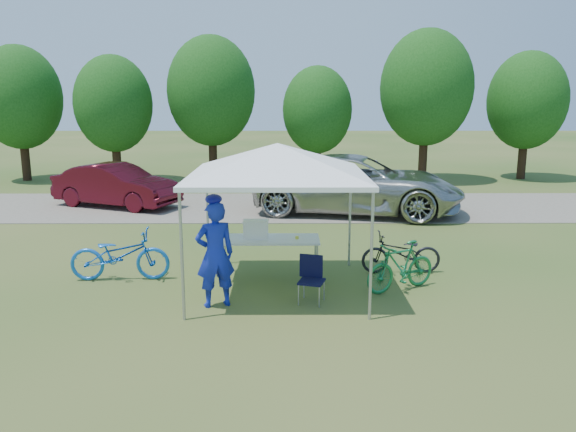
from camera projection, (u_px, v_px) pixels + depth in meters
name	position (u px, v px, depth m)	size (l,w,h in m)	color
ground	(278.00, 289.00, 10.56)	(100.00, 100.00, 0.00)	#2D5119
gravel_strip	(281.00, 207.00, 18.38)	(24.00, 5.00, 0.02)	gray
canopy	(278.00, 147.00, 10.00)	(4.53, 4.53, 3.00)	#A5A5AA
treeline	(275.00, 97.00, 23.56)	(24.89, 4.28, 6.30)	#382314
folding_table	(269.00, 240.00, 11.06)	(1.96, 0.82, 0.81)	white
folding_chair	(311.00, 275.00, 9.83)	(0.52, 0.54, 0.82)	black
cooler	(256.00, 229.00, 11.01)	(0.50, 0.34, 0.36)	white
ice_cream_cup	(297.00, 238.00, 11.00)	(0.07, 0.07, 0.05)	yellow
cyclist	(215.00, 254.00, 9.51)	(0.67, 0.44, 1.84)	#1627B6
bike_blue	(120.00, 255.00, 10.97)	(0.67, 1.92, 1.01)	blue
bike_green	(401.00, 266.00, 10.37)	(0.44, 1.54, 0.93)	#19743C
bike_dark	(401.00, 253.00, 11.40)	(0.56, 1.62, 0.85)	black
minivan	(357.00, 184.00, 17.27)	(2.95, 6.39, 1.78)	#AFAFAB
sedan	(116.00, 185.00, 18.25)	(1.47, 4.21, 1.39)	#480C16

